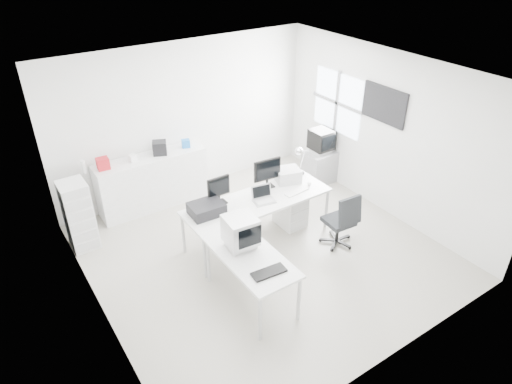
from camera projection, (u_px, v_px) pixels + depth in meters
floor at (263, 252)px, 7.21m from camera, size 5.00×5.00×0.01m
ceiling at (265, 77)px, 5.77m from camera, size 5.00×5.00×0.01m
back_wall at (185, 119)px, 8.27m from camera, size 5.00×0.02×2.80m
left_wall at (87, 231)px, 5.29m from camera, size 0.02×5.00×2.80m
right_wall at (386, 134)px, 7.68m from camera, size 0.02×5.00×2.80m
window at (337, 103)px, 8.42m from camera, size 0.02×1.20×1.10m
wall_picture at (384, 105)px, 7.48m from camera, size 0.04×0.90×0.60m
main_desk at (258, 220)px, 7.31m from camera, size 2.40×0.80×0.75m
side_desk at (251, 278)px, 6.12m from camera, size 0.70×1.40×0.75m
drawer_pedestal at (290, 209)px, 7.72m from camera, size 0.40×0.50×0.60m
inkjet_printer at (207, 209)px, 6.74m from camera, size 0.51×0.41×0.18m
lcd_monitor_small at (219, 190)px, 6.91m from camera, size 0.37×0.21×0.47m
lcd_monitor_large at (267, 174)px, 7.34m from camera, size 0.49×0.23×0.49m
laptop at (264, 195)px, 7.01m from camera, size 0.43×0.44×0.25m
white_keyboard at (297, 192)px, 7.32m from camera, size 0.45×0.18×0.02m
white_mouse at (309, 184)px, 7.48m from camera, size 0.07×0.07×0.07m
laser_printer at (288, 175)px, 7.57m from camera, size 0.47×0.43×0.22m
desk_lamp at (302, 162)px, 7.74m from camera, size 0.17×0.17×0.46m
crt_monitor at (241, 232)px, 5.98m from camera, size 0.44×0.44×0.47m
black_keyboard at (269, 272)px, 5.63m from camera, size 0.46×0.22×0.03m
office_chair at (339, 219)px, 7.16m from camera, size 0.59×0.59×0.95m
tv_cabinet at (319, 167)px, 9.00m from camera, size 0.58×0.48×0.64m
crt_tv at (321, 141)px, 8.72m from camera, size 0.50×0.48×0.45m
sideboard at (153, 181)px, 8.14m from camera, size 1.97×0.49×0.98m
clutter_box_a at (103, 164)px, 7.46m from camera, size 0.20×0.18×0.19m
clutter_box_b at (133, 158)px, 7.72m from camera, size 0.14×0.13×0.12m
clutter_box_c at (160, 148)px, 7.92m from camera, size 0.30×0.29×0.23m
clutter_box_d at (186, 143)px, 8.19m from camera, size 0.17×0.16×0.14m
clutter_bottle at (84, 167)px, 7.34m from camera, size 0.07×0.07×0.22m
filing_cabinet at (79, 215)px, 7.07m from camera, size 0.40×0.47×1.13m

